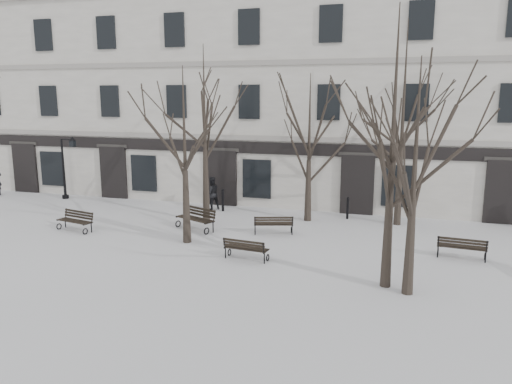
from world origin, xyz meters
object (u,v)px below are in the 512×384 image
at_px(bench_0, 76,220).
at_px(bench_2, 462,247).
at_px(bench_3, 196,218).
at_px(lamp_post, 67,163).
at_px(bench_4, 274,224).
at_px(bench_1, 246,248).
at_px(tree_3, 416,150).
at_px(tree_2, 394,116).
at_px(tree_1, 184,134).

relative_size(bench_0, bench_2, 1.05).
relative_size(bench_3, lamp_post, 0.57).
bearing_deg(bench_4, bench_3, -13.11).
bearing_deg(bench_4, bench_0, -4.31).
bearing_deg(bench_0, bench_1, 1.81).
distance_m(tree_3, bench_3, 10.67).
xyz_separation_m(bench_2, lamp_post, (-20.07, 4.89, 1.57)).
relative_size(tree_2, bench_1, 5.04).
bearing_deg(tree_3, bench_2, 64.21).
relative_size(bench_2, bench_3, 0.85).
distance_m(tree_1, bench_0, 6.52).
bearing_deg(bench_3, bench_2, 18.73).
bearing_deg(bench_2, bench_4, -4.16).
bearing_deg(bench_1, lamp_post, -22.76).
relative_size(bench_2, bench_4, 0.99).
distance_m(bench_1, bench_4, 3.49).
xyz_separation_m(bench_2, bench_4, (-7.23, 1.20, -0.01)).
bearing_deg(tree_3, bench_4, 137.19).
distance_m(bench_1, lamp_post, 14.71).
xyz_separation_m(tree_1, tree_2, (7.75, -2.50, 0.90)).
relative_size(bench_0, bench_3, 0.90).
bearing_deg(bench_4, bench_2, 153.40).
distance_m(tree_2, lamp_post, 19.69).
relative_size(bench_0, bench_4, 1.04).
distance_m(tree_2, bench_1, 6.86).
xyz_separation_m(tree_1, bench_0, (-5.29, 0.18, -3.81)).
height_order(bench_1, bench_2, bench_2).
xyz_separation_m(tree_3, bench_4, (-5.39, 5.00, -3.81)).
xyz_separation_m(bench_4, lamp_post, (-12.84, 3.69, 1.57)).
relative_size(tree_1, bench_4, 3.99).
bearing_deg(tree_1, bench_1, -25.91).
bearing_deg(bench_1, bench_2, -155.95).
bearing_deg(bench_0, bench_2, 15.41).
bearing_deg(tree_1, bench_2, 4.95).
bearing_deg(tree_3, bench_3, 151.60).
distance_m(tree_3, lamp_post, 20.32).
relative_size(bench_1, bench_3, 0.82).
bearing_deg(tree_3, bench_1, 164.67).
bearing_deg(tree_2, tree_3, -32.56).
distance_m(bench_0, bench_1, 8.35).
relative_size(tree_3, bench_2, 4.00).
bearing_deg(bench_1, tree_2, 173.96).
xyz_separation_m(tree_1, bench_2, (10.23, 0.89, -3.82)).
height_order(bench_3, bench_4, bench_3).
height_order(bench_1, bench_3, bench_3).
bearing_deg(bench_0, bench_3, 31.50).
xyz_separation_m(bench_0, bench_4, (8.29, 1.90, -0.02)).
distance_m(tree_2, tree_3, 1.20).
bearing_deg(tree_1, bench_0, 178.01).
bearing_deg(bench_2, tree_2, 58.98).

